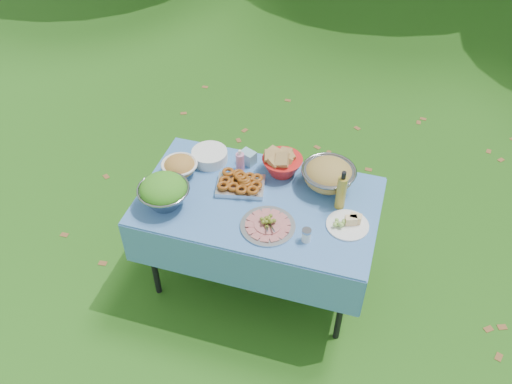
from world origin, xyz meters
TOP-DOWN VIEW (x-y plane):
  - ground at (0.00, 0.00)m, footprint 80.00×80.00m
  - picnic_table at (0.00, 0.00)m, footprint 1.46×0.86m
  - salad_bowl at (-0.53, -0.20)m, footprint 0.32×0.32m
  - pasta_bowl_white at (-0.55, 0.09)m, footprint 0.25×0.25m
  - plate_stack at (-0.41, 0.27)m, footprint 0.27×0.27m
  - wipes_box at (-0.16, 0.32)m, footprint 0.12×0.10m
  - sanitizer_bottle at (-0.19, 0.24)m, footprint 0.07×0.07m
  - bread_bowl at (0.07, 0.29)m, footprint 0.35×0.35m
  - pasta_bowl_steel at (0.38, 0.25)m, footprint 0.36×0.36m
  - fried_tray at (-0.14, 0.07)m, footprint 0.33×0.26m
  - charcuterie_platter at (0.12, -0.20)m, footprint 0.40×0.40m
  - oil_bottle at (0.49, 0.09)m, footprint 0.06×0.06m
  - cheese_plate at (0.56, -0.06)m, footprint 0.29×0.29m
  - shaker at (0.36, -0.24)m, footprint 0.07×0.07m

SIDE VIEW (x-z plane):
  - ground at x=0.00m, z-range 0.00..0.00m
  - picnic_table at x=0.00m, z-range 0.00..0.76m
  - cheese_plate at x=0.56m, z-range 0.76..0.83m
  - fried_tray at x=-0.14m, z-range 0.76..0.83m
  - charcuterie_platter at x=0.12m, z-range 0.76..0.84m
  - plate_stack at x=-0.41m, z-range 0.76..0.84m
  - shaker at x=0.36m, z-range 0.76..0.85m
  - wipes_box at x=-0.16m, z-range 0.76..0.85m
  - pasta_bowl_white at x=-0.55m, z-range 0.76..0.89m
  - sanitizer_bottle at x=-0.19m, z-range 0.76..0.92m
  - bread_bowl at x=0.07m, z-range 0.76..0.94m
  - pasta_bowl_steel at x=0.38m, z-range 0.76..0.94m
  - salad_bowl at x=-0.53m, z-range 0.76..0.96m
  - oil_bottle at x=0.49m, z-range 0.76..1.04m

